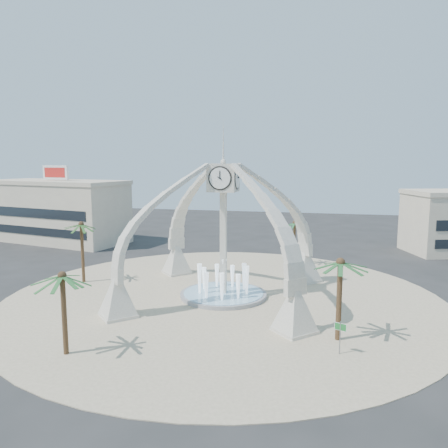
% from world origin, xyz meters
% --- Properties ---
extents(ground, '(140.00, 140.00, 0.00)m').
position_xyz_m(ground, '(0.00, 0.00, 0.00)').
color(ground, '#282828').
rests_on(ground, ground).
extents(plaza, '(40.00, 40.00, 0.06)m').
position_xyz_m(plaza, '(0.00, 0.00, 0.03)').
color(plaza, beige).
rests_on(plaza, ground).
extents(clock_tower, '(17.94, 17.94, 16.30)m').
position_xyz_m(clock_tower, '(-0.00, -0.00, 6.49)').
color(clock_tower, silver).
rests_on(clock_tower, ground).
extents(fountain, '(8.00, 8.00, 3.62)m').
position_xyz_m(fountain, '(0.00, 0.00, 0.29)').
color(fountain, '#949496').
rests_on(fountain, ground).
extents(building_nw, '(23.75, 13.73, 11.90)m').
position_xyz_m(building_nw, '(-32.00, 22.00, 4.83)').
color(building_nw, beige).
rests_on(building_nw, ground).
extents(palm_east, '(4.24, 4.24, 6.37)m').
position_xyz_m(palm_east, '(10.14, -7.78, 5.55)').
color(palm_east, brown).
rests_on(palm_east, ground).
extents(palm_west, '(4.29, 4.29, 6.79)m').
position_xyz_m(palm_west, '(-15.30, 1.44, 6.02)').
color(palm_west, brown).
rests_on(palm_west, ground).
extents(palm_north, '(4.29, 4.29, 5.82)m').
position_xyz_m(palm_north, '(5.41, 14.05, 5.12)').
color(palm_north, brown).
rests_on(palm_north, ground).
extents(palm_south, '(3.54, 3.54, 5.95)m').
position_xyz_m(palm_south, '(-7.14, -14.25, 5.21)').
color(palm_south, brown).
rests_on(palm_south, ground).
extents(street_sign, '(0.76, 0.36, 2.24)m').
position_xyz_m(street_sign, '(10.22, -10.11, 1.60)').
color(street_sign, slate).
rests_on(street_sign, ground).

